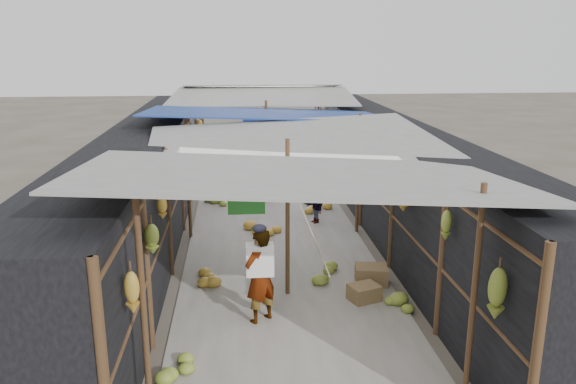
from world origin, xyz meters
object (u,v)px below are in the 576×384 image
object	(u,v)px
crate_near	(364,293)
shopper_blue	(260,171)
vendor_elderly	(260,276)
vendor_seated	(315,202)
black_basin	(315,200)

from	to	relation	value
crate_near	shopper_blue	xyz separation A→B (m)	(-1.40, 6.04, 0.68)
vendor_elderly	vendor_seated	distance (m)	4.84
vendor_elderly	shopper_blue	distance (m)	6.57
vendor_elderly	vendor_seated	xyz separation A→B (m)	(1.45, 4.61, -0.23)
shopper_blue	vendor_seated	world-z (taller)	shopper_blue
vendor_elderly	shopper_blue	world-z (taller)	shopper_blue
black_basin	shopper_blue	size ratio (longest dim) A/B	0.38
vendor_seated	shopper_blue	bearing A→B (deg)	-168.93
crate_near	vendor_elderly	world-z (taller)	vendor_elderly
shopper_blue	vendor_seated	distance (m)	2.30
shopper_blue	vendor_elderly	bearing A→B (deg)	-99.68
crate_near	vendor_elderly	distance (m)	1.86
black_basin	vendor_seated	bearing A→B (deg)	-98.74
black_basin	vendor_elderly	bearing A→B (deg)	-105.25
crate_near	black_basin	xyz separation A→B (m)	(0.02, 5.72, -0.05)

